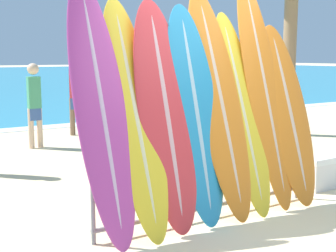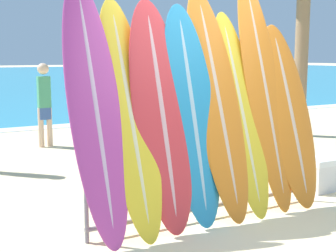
{
  "view_description": "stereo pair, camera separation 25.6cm",
  "coord_description": "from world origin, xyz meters",
  "px_view_note": "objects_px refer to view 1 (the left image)",
  "views": [
    {
      "loc": [
        -3.14,
        -3.22,
        1.66
      ],
      "look_at": [
        -0.29,
        1.28,
        0.86
      ],
      "focal_mm": 50.0,
      "sensor_mm": 36.0,
      "label": 1
    },
    {
      "loc": [
        -2.92,
        -3.35,
        1.66
      ],
      "look_at": [
        -0.29,
        1.28,
        0.86
      ],
      "focal_mm": 50.0,
      "sensor_mm": 36.0,
      "label": 2
    }
  ],
  "objects_px": {
    "surfboard_slot_5": "(242,111)",
    "person_near_water": "(76,92)",
    "surfboard_slot_3": "(196,113)",
    "cooler_box": "(318,172)",
    "surfboard_rack": "(210,175)",
    "person_mid_beach": "(34,102)",
    "surfboard_slot_6": "(264,90)",
    "surfboard_slot_1": "(135,116)",
    "surfboard_slot_4": "(219,101)",
    "surfboard_slot_0": "(101,108)",
    "surfboard_slot_2": "(166,114)",
    "surfboard_slot_7": "(288,113)"
  },
  "relations": [
    {
      "from": "surfboard_rack",
      "to": "surfboard_slot_3",
      "type": "relative_size",
      "value": 1.19
    },
    {
      "from": "surfboard_slot_1",
      "to": "surfboard_slot_2",
      "type": "relative_size",
      "value": 1.0
    },
    {
      "from": "surfboard_slot_2",
      "to": "surfboard_slot_5",
      "type": "height_order",
      "value": "surfboard_slot_2"
    },
    {
      "from": "surfboard_slot_0",
      "to": "surfboard_slot_5",
      "type": "bearing_deg",
      "value": -1.14
    },
    {
      "from": "person_mid_beach",
      "to": "surfboard_slot_2",
      "type": "bearing_deg",
      "value": -91.83
    },
    {
      "from": "surfboard_slot_3",
      "to": "surfboard_slot_4",
      "type": "relative_size",
      "value": 0.92
    },
    {
      "from": "surfboard_slot_3",
      "to": "cooler_box",
      "type": "bearing_deg",
      "value": 2.9
    },
    {
      "from": "surfboard_slot_3",
      "to": "surfboard_slot_6",
      "type": "relative_size",
      "value": 0.85
    },
    {
      "from": "surfboard_slot_2",
      "to": "person_near_water",
      "type": "relative_size",
      "value": 1.34
    },
    {
      "from": "surfboard_slot_1",
      "to": "surfboard_slot_5",
      "type": "xyz_separation_m",
      "value": [
        1.29,
        -0.02,
        -0.04
      ]
    },
    {
      "from": "surfboard_slot_7",
      "to": "person_near_water",
      "type": "distance_m",
      "value": 5.57
    },
    {
      "from": "surfboard_slot_5",
      "to": "person_near_water",
      "type": "height_order",
      "value": "surfboard_slot_5"
    },
    {
      "from": "surfboard_slot_6",
      "to": "person_near_water",
      "type": "height_order",
      "value": "surfboard_slot_6"
    },
    {
      "from": "surfboard_slot_4",
      "to": "person_near_water",
      "type": "bearing_deg",
      "value": 84.22
    },
    {
      "from": "surfboard_slot_5",
      "to": "surfboard_slot_6",
      "type": "height_order",
      "value": "surfboard_slot_6"
    },
    {
      "from": "person_mid_beach",
      "to": "surfboard_slot_5",
      "type": "bearing_deg",
      "value": -79.84
    },
    {
      "from": "surfboard_slot_2",
      "to": "person_near_water",
      "type": "xyz_separation_m",
      "value": [
        1.24,
        5.53,
        -0.21
      ]
    },
    {
      "from": "surfboard_slot_6",
      "to": "person_near_water",
      "type": "relative_size",
      "value": 1.55
    },
    {
      "from": "person_near_water",
      "to": "surfboard_slot_0",
      "type": "bearing_deg",
      "value": 99.19
    },
    {
      "from": "surfboard_slot_3",
      "to": "surfboard_slot_4",
      "type": "bearing_deg",
      "value": 7.94
    },
    {
      "from": "surfboard_slot_1",
      "to": "surfboard_slot_4",
      "type": "bearing_deg",
      "value": 0.57
    },
    {
      "from": "surfboard_slot_6",
      "to": "surfboard_slot_3",
      "type": "bearing_deg",
      "value": -176.19
    },
    {
      "from": "surfboard_slot_7",
      "to": "person_near_water",
      "type": "height_order",
      "value": "surfboard_slot_7"
    },
    {
      "from": "surfboard_rack",
      "to": "surfboard_slot_5",
      "type": "distance_m",
      "value": 0.78
    },
    {
      "from": "surfboard_slot_3",
      "to": "person_mid_beach",
      "type": "xyz_separation_m",
      "value": [
        -0.25,
        4.62,
        -0.26
      ]
    },
    {
      "from": "surfboard_slot_6",
      "to": "person_mid_beach",
      "type": "xyz_separation_m",
      "value": [
        -1.23,
        4.55,
        -0.45
      ]
    },
    {
      "from": "surfboard_slot_1",
      "to": "surfboard_slot_6",
      "type": "height_order",
      "value": "surfboard_slot_6"
    },
    {
      "from": "surfboard_slot_4",
      "to": "person_mid_beach",
      "type": "xyz_separation_m",
      "value": [
        -0.59,
        4.57,
        -0.36
      ]
    },
    {
      "from": "surfboard_rack",
      "to": "surfboard_slot_7",
      "type": "xyz_separation_m",
      "value": [
        1.13,
        0.03,
        0.56
      ]
    },
    {
      "from": "surfboard_slot_6",
      "to": "surfboard_slot_7",
      "type": "xyz_separation_m",
      "value": [
        0.3,
        -0.08,
        -0.27
      ]
    },
    {
      "from": "surfboard_slot_0",
      "to": "surfboard_slot_1",
      "type": "relative_size",
      "value": 1.08
    },
    {
      "from": "surfboard_slot_3",
      "to": "surfboard_slot_6",
      "type": "bearing_deg",
      "value": 3.81
    },
    {
      "from": "surfboard_slot_4",
      "to": "surfboard_slot_5",
      "type": "relative_size",
      "value": 1.11
    },
    {
      "from": "surfboard_slot_0",
      "to": "surfboard_slot_2",
      "type": "relative_size",
      "value": 1.08
    },
    {
      "from": "surfboard_slot_7",
      "to": "person_mid_beach",
      "type": "relative_size",
      "value": 1.33
    },
    {
      "from": "surfboard_rack",
      "to": "surfboard_slot_1",
      "type": "relative_size",
      "value": 1.17
    },
    {
      "from": "surfboard_slot_3",
      "to": "cooler_box",
      "type": "xyz_separation_m",
      "value": [
        1.98,
        0.1,
        -0.89
      ]
    },
    {
      "from": "surfboard_slot_4",
      "to": "person_near_water",
      "type": "height_order",
      "value": "surfboard_slot_4"
    },
    {
      "from": "surfboard_rack",
      "to": "surfboard_slot_0",
      "type": "distance_m",
      "value": 1.37
    },
    {
      "from": "surfboard_rack",
      "to": "person_mid_beach",
      "type": "distance_m",
      "value": 4.7
    },
    {
      "from": "person_mid_beach",
      "to": "cooler_box",
      "type": "relative_size",
      "value": 3.33
    },
    {
      "from": "surfboard_rack",
      "to": "surfboard_slot_5",
      "type": "relative_size",
      "value": 1.22
    },
    {
      "from": "surfboard_slot_1",
      "to": "surfboard_slot_3",
      "type": "distance_m",
      "value": 0.66
    },
    {
      "from": "surfboard_slot_6",
      "to": "person_near_water",
      "type": "distance_m",
      "value": 5.48
    },
    {
      "from": "surfboard_slot_3",
      "to": "cooler_box",
      "type": "relative_size",
      "value": 4.77
    },
    {
      "from": "surfboard_rack",
      "to": "surfboard_slot_1",
      "type": "bearing_deg",
      "value": 174.26
    },
    {
      "from": "surfboard_slot_2",
      "to": "surfboard_slot_7",
      "type": "xyz_separation_m",
      "value": [
        1.63,
        -0.02,
        -0.1
      ]
    },
    {
      "from": "surfboard_slot_3",
      "to": "person_mid_beach",
      "type": "distance_m",
      "value": 4.63
    },
    {
      "from": "surfboard_slot_6",
      "to": "cooler_box",
      "type": "distance_m",
      "value": 1.47
    },
    {
      "from": "surfboard_slot_0",
      "to": "surfboard_slot_2",
      "type": "distance_m",
      "value": 0.66
    }
  ]
}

